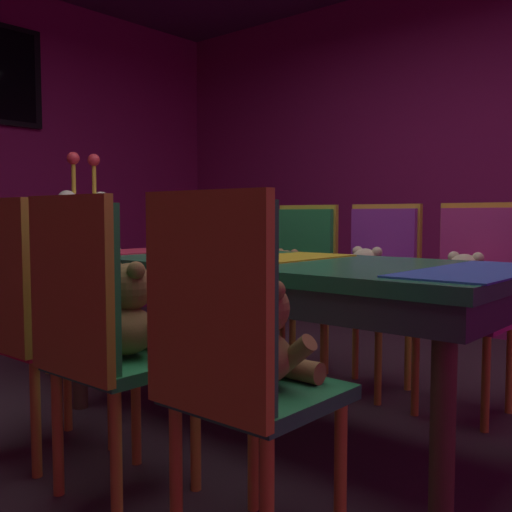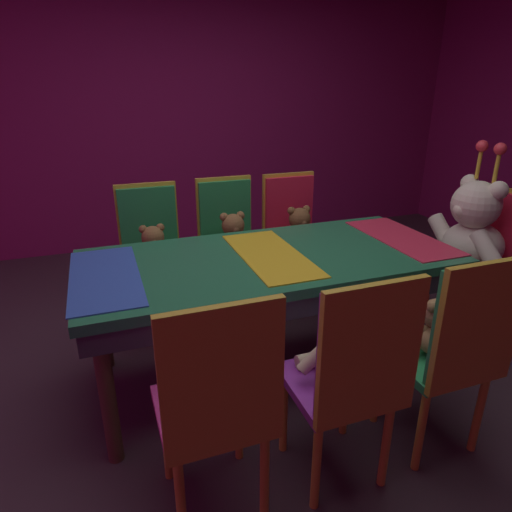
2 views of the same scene
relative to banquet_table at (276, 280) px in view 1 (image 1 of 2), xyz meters
The scene contains 17 objects.
ground_plane 0.65m from the banquet_table, ahead, with size 7.90×7.90×0.00m, color #3F2D38.
wall_right 2.71m from the banquet_table, ahead, with size 0.12×6.40×2.80m, color #8C1959.
banquet_table is the anchor object (origin of this frame).
chair_left_0 1.02m from the banquet_table, 148.30° to the right, with size 0.42×0.41×0.98m.
teddy_left_0 0.90m from the banquet_table, 143.43° to the right, with size 0.24×0.31×0.30m.
chair_left_1 0.89m from the banquet_table, behind, with size 0.42×0.41×0.98m.
teddy_left_1 0.75m from the banquet_table, behind, with size 0.26×0.34×0.32m.
chair_left_2 1.01m from the banquet_table, 149.08° to the left, with size 0.42×0.41×0.98m.
teddy_left_2 0.89m from the banquet_table, 144.23° to the left, with size 0.26×0.34×0.32m.
chair_right_0 1.00m from the banquet_table, 31.92° to the right, with size 0.42×0.41×0.98m.
teddy_right_0 0.88m from the banquet_table, 36.91° to the right, with size 0.24×0.32×0.30m.
chair_right_1 0.88m from the banquet_table, ahead, with size 0.42×0.41×0.98m.
teddy_right_1 0.73m from the banquet_table, ahead, with size 0.25×0.32×0.30m.
chair_right_2 1.00m from the banquet_table, 30.59° to the left, with size 0.42×0.41×0.98m.
teddy_right_2 0.88m from the banquet_table, 35.36° to the left, with size 0.22×0.29×0.27m.
throne_chair 1.54m from the banquet_table, 90.00° to the left, with size 0.41×0.42×0.98m.
king_teddy_bear 1.38m from the banquet_table, 90.00° to the left, with size 0.64×0.50×0.82m.
Camera 1 is at (-1.93, -1.54, 0.92)m, focal length 41.15 mm.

